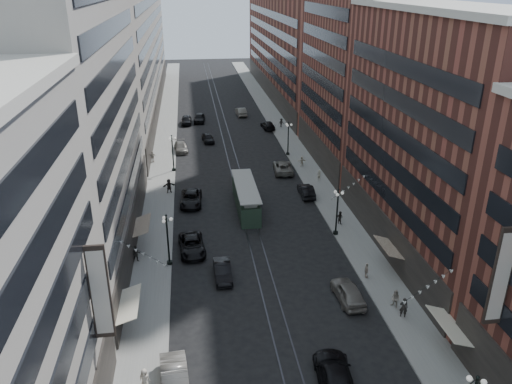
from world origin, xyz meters
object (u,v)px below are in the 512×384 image
car_7 (191,199)px  car_11 (283,167)px  car_6 (335,376)px  car_8 (181,147)px  streetcar (246,198)px  car_10 (306,191)px  pedestrian_7 (340,217)px  car_1 (175,381)px  car_4 (348,292)px  car_9 (186,120)px  pedestrian_4 (367,270)px  pedestrian_9 (281,123)px  car_12 (268,125)px  pedestrian_8 (319,175)px  pedestrian_extra_0 (404,307)px  car_5 (223,271)px  pedestrian_1 (145,379)px  pedestrian_2 (136,254)px  lamppost_se_far (337,210)px  pedestrian_6 (153,157)px  car_14 (241,112)px  car_2 (192,245)px  car_extra_0 (199,118)px  pedestrian_extra_1 (395,299)px  car_13 (208,138)px  pedestrian_extra_2 (302,161)px  lamppost_se_mid (288,137)px  lamppost_sw_mid (173,152)px  lamppost_sw_far (168,238)px  pedestrian_5 (169,186)px

car_7 → car_11: size_ratio=0.98×
car_6 → car_8: size_ratio=1.22×
streetcar → car_10: streetcar is taller
streetcar → pedestrian_7: bearing=-29.5°
car_1 → car_4: bearing=24.7°
streetcar → car_9: bearing=99.8°
car_6 → car_7: car_6 is taller
pedestrian_4 → pedestrian_9: size_ratio=0.91×
car_12 → pedestrian_9: bearing=-175.0°
pedestrian_4 → pedestrian_8: (1.79, 25.29, 0.02)m
pedestrian_9 → pedestrian_8: bearing=-103.2°
pedestrian_7 → pedestrian_8: 13.78m
car_11 → pedestrian_extra_0: 35.98m
pedestrian_7 → car_5: bearing=86.6°
pedestrian_1 → car_8: (2.34, 53.06, -0.24)m
pedestrian_2 → pedestrian_9: size_ratio=1.03×
pedestrian_1 → car_1: bearing=-169.0°
lamppost_se_far → car_7: bearing=146.4°
car_7 → car_5: bearing=-78.0°
lamppost_se_far → car_10: lamppost_se_far is taller
pedestrian_6 → car_14: bearing=-145.7°
car_8 → lamppost_se_far: bearing=-67.5°
streetcar → car_7: bearing=162.0°
car_1 → car_9: (1.28, 70.55, -0.04)m
car_6 → car_2: bearing=-58.9°
car_4 → car_5: 12.03m
lamppost_se_far → car_7: lamppost_se_far is taller
car_6 → car_extra_0: (-7.26, 72.78, -0.02)m
car_4 → pedestrian_4: (2.81, 3.17, 0.07)m
car_10 → car_11: 9.38m
car_5 → pedestrian_extra_1: 16.13m
pedestrian_4 → pedestrian_8: 25.36m
car_13 → car_14: bearing=58.8°
car_5 → pedestrian_4: bearing=-9.5°
car_10 → car_11: size_ratio=0.80×
pedestrian_1 → car_extra_0: bearing=-73.8°
car_8 → car_11: 19.30m
pedestrian_extra_2 → car_extra_0: bearing=-69.6°
pedestrian_9 → lamppost_se_mid: bearing=-110.5°
pedestrian_2 → car_2: bearing=1.3°
car_4 → pedestrian_8: (4.60, 28.46, 0.09)m
car_5 → pedestrian_9: 53.61m
lamppost_sw_mid → pedestrian_extra_1: bearing=-61.9°
car_5 → pedestrian_1: bearing=-116.4°
car_5 → car_10: car_10 is taller
car_4 → car_11: (0.19, 32.70, -0.05)m
lamppost_se_far → car_4: lamppost_se_far is taller
pedestrian_4 → pedestrian_1: bearing=126.3°
pedestrian_4 → lamppost_sw_far: bearing=81.4°
car_4 → pedestrian_5: size_ratio=2.62×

